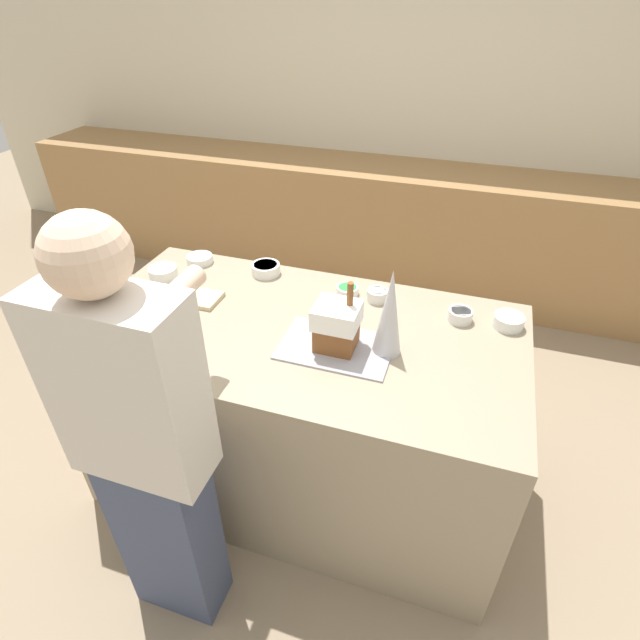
{
  "coord_description": "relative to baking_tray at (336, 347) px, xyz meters",
  "views": [
    {
      "loc": [
        0.6,
        -1.55,
        2.1
      ],
      "look_at": [
        0.09,
        0.0,
        0.97
      ],
      "focal_mm": 28.0,
      "sensor_mm": 36.0,
      "label": 1
    }
  ],
  "objects": [
    {
      "name": "kitchen_island",
      "position": [
        -0.18,
        0.08,
        -0.46
      ],
      "size": [
        1.82,
        0.95,
        0.91
      ],
      "color": "gray",
      "rests_on": "ground_plane"
    },
    {
      "name": "person",
      "position": [
        -0.44,
        -0.63,
        -0.06
      ],
      "size": [
        0.44,
        0.55,
        1.66
      ],
      "color": "#424C6B",
      "rests_on": "ground_plane"
    },
    {
      "name": "candy_bowl_behind_tray",
      "position": [
        0.44,
        0.34,
        0.02
      ],
      "size": [
        0.1,
        0.1,
        0.05
      ],
      "color": "white",
      "rests_on": "kitchen_island"
    },
    {
      "name": "candy_bowl_center_rear",
      "position": [
        -0.94,
        0.27,
        0.03
      ],
      "size": [
        0.13,
        0.13,
        0.05
      ],
      "color": "white",
      "rests_on": "kitchen_island"
    },
    {
      "name": "candy_bowl_beside_tree",
      "position": [
        0.07,
        0.39,
        0.02
      ],
      "size": [
        0.09,
        0.09,
        0.05
      ],
      "color": "white",
      "rests_on": "kitchen_island"
    },
    {
      "name": "back_cabinet_block",
      "position": [
        -0.18,
        2.13,
        -0.44
      ],
      "size": [
        6.0,
        0.6,
        0.94
      ],
      "color": "#9E7547",
      "rests_on": "ground_plane"
    },
    {
      "name": "candy_bowl_near_tray_left",
      "position": [
        -0.85,
        0.45,
        0.02
      ],
      "size": [
        0.13,
        0.13,
        0.04
      ],
      "color": "white",
      "rests_on": "kitchen_island"
    },
    {
      "name": "candy_bowl_far_right",
      "position": [
        -0.07,
        0.4,
        0.02
      ],
      "size": [
        0.1,
        0.1,
        0.04
      ],
      "color": "white",
      "rests_on": "kitchen_island"
    },
    {
      "name": "wall_back",
      "position": [
        -0.18,
        2.45,
        0.38
      ],
      "size": [
        8.0,
        0.05,
        2.6
      ],
      "color": "beige",
      "rests_on": "ground_plane"
    },
    {
      "name": "candy_bowl_far_left",
      "position": [
        0.63,
        0.36,
        0.02
      ],
      "size": [
        0.12,
        0.12,
        0.05
      ],
      "color": "white",
      "rests_on": "kitchen_island"
    },
    {
      "name": "baking_tray",
      "position": [
        0.0,
        0.0,
        0.0
      ],
      "size": [
        0.43,
        0.29,
        0.01
      ],
      "color": "#9E9EA8",
      "rests_on": "kitchen_island"
    },
    {
      "name": "decorative_tree",
      "position": [
        0.19,
        0.04,
        0.17
      ],
      "size": [
        0.11,
        0.11,
        0.35
      ],
      "color": "silver",
      "rests_on": "kitchen_island"
    },
    {
      "name": "candy_bowl_near_tray_right",
      "position": [
        -0.49,
        0.45,
        0.02
      ],
      "size": [
        0.14,
        0.14,
        0.05
      ],
      "color": "white",
      "rests_on": "kitchen_island"
    },
    {
      "name": "cookbook",
      "position": [
        -0.69,
        0.14,
        0.01
      ],
      "size": [
        0.2,
        0.14,
        0.02
      ],
      "color": "#CCB78C",
      "rests_on": "kitchen_island"
    },
    {
      "name": "gingerbread_house",
      "position": [
        0.0,
        0.0,
        0.1
      ],
      "size": [
        0.17,
        0.15,
        0.28
      ],
      "color": "brown",
      "rests_on": "baking_tray"
    },
    {
      "name": "ground_plane",
      "position": [
        -0.18,
        0.08,
        -0.92
      ],
      "size": [
        12.0,
        12.0,
        0.0
      ],
      "primitive_type": "plane",
      "color": "gray"
    }
  ]
}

